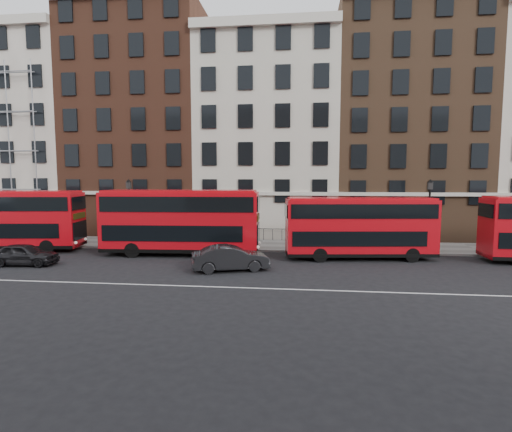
# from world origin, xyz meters

# --- Properties ---
(ground) EXTENTS (120.00, 120.00, 0.00)m
(ground) POSITION_xyz_m (0.00, 0.00, 0.00)
(ground) COLOR black
(ground) RESTS_ON ground
(pavement) EXTENTS (80.00, 5.00, 0.15)m
(pavement) POSITION_xyz_m (0.00, 10.50, 0.07)
(pavement) COLOR slate
(pavement) RESTS_ON ground
(kerb) EXTENTS (80.00, 0.30, 0.16)m
(kerb) POSITION_xyz_m (0.00, 8.00, 0.08)
(kerb) COLOR gray
(kerb) RESTS_ON ground
(road_centre_line) EXTENTS (70.00, 0.12, 0.01)m
(road_centre_line) POSITION_xyz_m (0.00, -2.00, 0.01)
(road_centre_line) COLOR white
(road_centre_line) RESTS_ON ground
(building_terrace) EXTENTS (64.00, 11.95, 22.00)m
(building_terrace) POSITION_xyz_m (-0.31, 17.88, 10.24)
(building_terrace) COLOR #B8AE9F
(building_terrace) RESTS_ON ground
(bus_a) EXTENTS (11.17, 3.99, 4.59)m
(bus_a) POSITION_xyz_m (-18.95, 6.05, 2.46)
(bus_a) COLOR #BA0912
(bus_a) RESTS_ON ground
(bus_b) EXTENTS (11.32, 3.32, 4.70)m
(bus_b) POSITION_xyz_m (-5.40, 6.05, 2.52)
(bus_b) COLOR #BA0912
(bus_b) RESTS_ON ground
(bus_c) EXTENTS (10.29, 3.59, 4.24)m
(bus_c) POSITION_xyz_m (7.20, 6.05, 2.27)
(bus_c) COLOR #BA0912
(bus_c) RESTS_ON ground
(car_rear) EXTENTS (4.25, 1.97, 1.41)m
(car_rear) POSITION_xyz_m (-14.32, 1.62, 0.70)
(car_rear) COLOR black
(car_rear) RESTS_ON ground
(car_front) EXTENTS (4.91, 3.00, 1.53)m
(car_front) POSITION_xyz_m (-0.95, 1.67, 0.76)
(car_front) COLOR black
(car_front) RESTS_ON ground
(lamp_post_left) EXTENTS (0.44, 0.44, 5.33)m
(lamp_post_left) POSITION_xyz_m (-10.25, 8.42, 3.08)
(lamp_post_left) COLOR black
(lamp_post_left) RESTS_ON pavement
(lamp_post_right) EXTENTS (0.44, 0.44, 5.33)m
(lamp_post_right) POSITION_xyz_m (12.60, 8.83, 3.08)
(lamp_post_right) COLOR black
(lamp_post_right) RESTS_ON pavement
(iron_railings) EXTENTS (6.60, 0.06, 1.00)m
(iron_railings) POSITION_xyz_m (0.00, 12.70, 0.65)
(iron_railings) COLOR black
(iron_railings) RESTS_ON pavement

